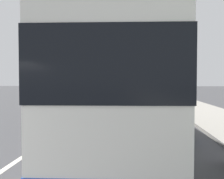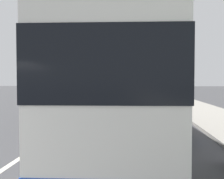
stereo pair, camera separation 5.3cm
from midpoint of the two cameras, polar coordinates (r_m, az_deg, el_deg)
lane_divider_line at (r=11.79m, az=-10.09°, el=-8.48°), size 110.00×0.16×0.01m
coach_bus at (r=9.50m, az=1.01°, el=1.16°), size 12.10×3.24×3.54m
motorcycle_nearest_curb at (r=8.98m, az=17.12°, el=-8.86°), size 2.11×0.67×1.25m
car_oncoming at (r=25.80m, az=-6.66°, el=-1.28°), size 4.28×1.86×1.50m
car_side_street at (r=36.60m, az=-3.04°, el=-0.37°), size 4.14×2.10×1.45m
car_behind_bus at (r=46.64m, az=5.40°, el=0.10°), size 4.08×1.98×1.38m
car_far_distant at (r=55.29m, az=5.14°, el=0.46°), size 4.47×2.01×1.53m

